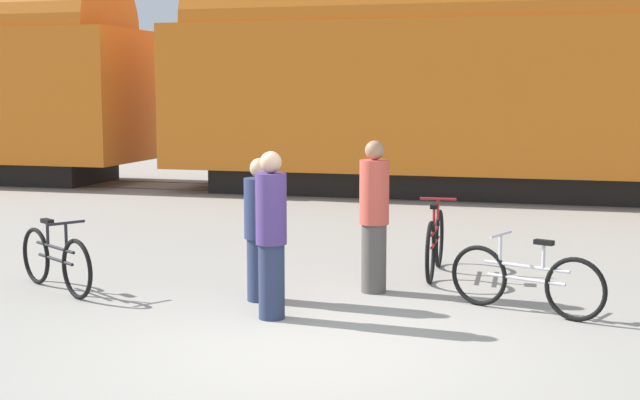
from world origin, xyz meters
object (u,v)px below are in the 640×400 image
person_in_purple (271,235)px  bicycle_silver (526,280)px  freight_train (464,71)px  person_in_navy (260,230)px  bicycle_black (56,260)px  person_in_red (374,217)px  bicycle_maroon (435,244)px

person_in_purple → bicycle_silver: bearing=-80.0°
freight_train → person_in_purple: (-0.68, -11.08, -1.83)m
bicycle_silver → person_in_navy: size_ratio=1.03×
bicycle_silver → person_in_purple: person_in_purple is taller
bicycle_black → person_in_red: size_ratio=0.85×
person_in_navy → person_in_red: bearing=74.5°
person_in_navy → bicycle_black: bearing=-133.8°
bicycle_maroon → bicycle_silver: bicycle_maroon is taller
freight_train → person_in_purple: size_ratio=24.57×
freight_train → person_in_red: size_ratio=24.04×
freight_train → bicycle_silver: size_ratio=25.86×
person_in_navy → person_in_red: person_in_red is taller
bicycle_silver → bicycle_black: bicycle_black is taller
bicycle_maroon → freight_train: bearing=94.1°
bicycle_silver → person_in_navy: 2.88m
freight_train → bicycle_maroon: size_ratio=23.43×
freight_train → bicycle_black: bearing=-108.2°
freight_train → bicycle_black: 11.37m
bicycle_maroon → person_in_purple: person_in_purple is taller
person_in_red → person_in_purple: bearing=112.0°
bicycle_black → bicycle_silver: bearing=4.3°
person_in_navy → person_in_red: 1.34m
person_in_purple → freight_train: bearing=-13.6°
bicycle_maroon → bicycle_black: bearing=-153.4°
bicycle_black → bicycle_maroon: bearing=26.6°
freight_train → bicycle_maroon: bearing=-85.9°
freight_train → person_in_navy: bearing=-95.8°
bicycle_silver → person_in_purple: bearing=-159.9°
person_in_red → bicycle_black: bearing=64.3°
bicycle_black → person_in_navy: (2.42, 0.20, 0.42)m
bicycle_silver → person_in_navy: person_in_navy is taller
bicycle_maroon → bicycle_black: 4.57m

